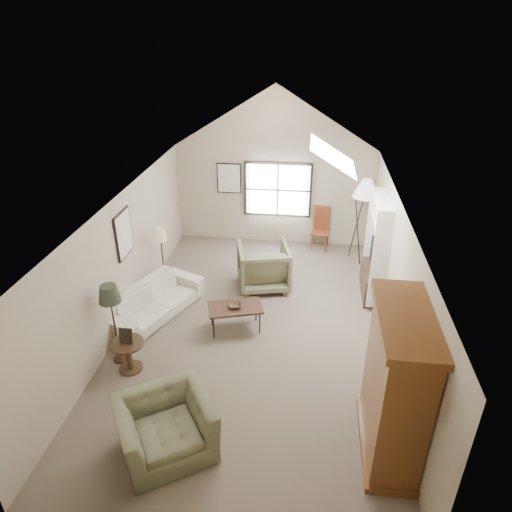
# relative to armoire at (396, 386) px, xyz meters

# --- Properties ---
(room_shell) EXTENTS (5.01, 8.01, 4.00)m
(room_shell) POSITION_rel_armoire_xyz_m (-2.18, 2.40, 2.11)
(room_shell) COLOR #6F614F
(room_shell) RESTS_ON ground
(window) EXTENTS (1.72, 0.08, 1.42)m
(window) POSITION_rel_armoire_xyz_m (-2.08, 6.36, 0.35)
(window) COLOR black
(window) RESTS_ON room_shell
(skylight) EXTENTS (0.80, 1.20, 0.52)m
(skylight) POSITION_rel_armoire_xyz_m (-0.88, 3.30, 2.12)
(skylight) COLOR white
(skylight) RESTS_ON room_shell
(wall_art) EXTENTS (1.97, 3.71, 0.88)m
(wall_art) POSITION_rel_armoire_xyz_m (-4.06, 4.34, 0.63)
(wall_art) COLOR black
(wall_art) RESTS_ON room_shell
(armoire) EXTENTS (0.60, 1.50, 2.20)m
(armoire) POSITION_rel_armoire_xyz_m (0.00, 0.00, 0.00)
(armoire) COLOR brown
(armoire) RESTS_ON ground
(tv_alcove) EXTENTS (0.32, 1.30, 2.10)m
(tv_alcove) POSITION_rel_armoire_xyz_m (0.16, 4.00, 0.05)
(tv_alcove) COLOR white
(tv_alcove) RESTS_ON ground
(media_console) EXTENTS (0.34, 1.18, 0.60)m
(media_console) POSITION_rel_armoire_xyz_m (0.14, 4.00, -0.80)
(media_console) COLOR #382316
(media_console) RESTS_ON ground
(tv_panel) EXTENTS (0.05, 0.90, 0.55)m
(tv_panel) POSITION_rel_armoire_xyz_m (0.14, 4.00, -0.18)
(tv_panel) COLOR black
(tv_panel) RESTS_ON media_console
(sofa) EXTENTS (1.68, 2.38, 0.65)m
(sofa) POSITION_rel_armoire_xyz_m (-4.21, 2.66, -0.78)
(sofa) COLOR beige
(sofa) RESTS_ON ground
(armchair_near) EXTENTS (1.63, 1.58, 0.80)m
(armchair_near) POSITION_rel_armoire_xyz_m (-3.00, -0.43, -0.70)
(armchair_near) COLOR #6A6A4A
(armchair_near) RESTS_ON ground
(armchair_far) EXTENTS (1.30, 1.33, 1.00)m
(armchair_far) POSITION_rel_armoire_xyz_m (-2.18, 4.05, -0.60)
(armchair_far) COLOR #6C6D4C
(armchair_far) RESTS_ON ground
(coffee_table) EXTENTS (1.13, 0.83, 0.51)m
(coffee_table) POSITION_rel_armoire_xyz_m (-2.52, 2.39, -0.84)
(coffee_table) COLOR #372316
(coffee_table) RESTS_ON ground
(bowl) EXTENTS (0.30, 0.30, 0.06)m
(bowl) POSITION_rel_armoire_xyz_m (-2.52, 2.39, -0.56)
(bowl) COLOR #3B2918
(bowl) RESTS_ON coffee_table
(side_table) EXTENTS (0.73, 0.73, 0.56)m
(side_table) POSITION_rel_armoire_xyz_m (-4.11, 1.06, -0.82)
(side_table) COLOR #352516
(side_table) RESTS_ON ground
(side_chair) EXTENTS (0.48, 0.48, 1.10)m
(side_chair) POSITION_rel_armoire_xyz_m (-0.94, 6.10, -0.55)
(side_chair) COLOR brown
(side_chair) RESTS_ON ground
(tripod_lamp) EXTENTS (0.66, 0.66, 2.10)m
(tripod_lamp) POSITION_rel_armoire_xyz_m (0.02, 5.60, -0.05)
(tripod_lamp) COLOR white
(tripod_lamp) RESTS_ON ground
(dark_lamp) EXTENTS (0.49, 0.49, 1.55)m
(dark_lamp) POSITION_rel_armoire_xyz_m (-4.38, 1.26, -0.33)
(dark_lamp) COLOR black
(dark_lamp) RESTS_ON ground
(tan_lamp) EXTENTS (0.37, 0.37, 1.39)m
(tan_lamp) POSITION_rel_armoire_xyz_m (-4.38, 3.86, -0.41)
(tan_lamp) COLOR tan
(tan_lamp) RESTS_ON ground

